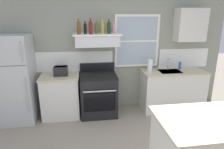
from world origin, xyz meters
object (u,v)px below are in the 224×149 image
object	(u,v)px
paper_towel_roll	(150,66)
bottle_olive_oil_square	(96,28)
refrigerator	(15,80)
bottle_champagne_gold_foil	(103,27)
stove_range	(99,94)
bottle_amber_wine	(79,28)
dish_soap_bottle	(180,66)
bottle_dark_green_wine	(109,28)
toaster	(61,71)
bottle_red_label_wine	(91,27)
bottle_rose_pink	(113,27)
bottle_balsamic_dark	(85,29)

from	to	relation	value
paper_towel_roll	bottle_olive_oil_square	bearing A→B (deg)	175.68
refrigerator	bottle_champagne_gold_foil	size ratio (longest dim) A/B	5.76
stove_range	bottle_olive_oil_square	world-z (taller)	bottle_olive_oil_square
bottle_amber_wine	bottle_champagne_gold_foil	distance (m)	0.49
paper_towel_roll	dish_soap_bottle	world-z (taller)	paper_towel_roll
bottle_champagne_gold_foil	bottle_dark_green_wine	bearing A→B (deg)	-27.26
toaster	bottle_dark_green_wine	xyz separation A→B (m)	(1.00, 0.02, 0.85)
bottle_dark_green_wine	paper_towel_roll	size ratio (longest dim) A/B	1.04
stove_range	dish_soap_bottle	xyz separation A→B (m)	(1.88, 0.14, 0.54)
bottle_olive_oil_square	bottle_red_label_wine	bearing A→B (deg)	-147.76
stove_range	dish_soap_bottle	world-z (taller)	same
dish_soap_bottle	paper_towel_roll	bearing A→B (deg)	-172.35
toaster	bottle_champagne_gold_foil	bearing A→B (deg)	5.18
toaster	stove_range	size ratio (longest dim) A/B	0.27
bottle_champagne_gold_foil	bottle_amber_wine	bearing A→B (deg)	-170.07
bottle_champagne_gold_foil	dish_soap_bottle	xyz separation A→B (m)	(1.76, 0.01, -0.87)
stove_range	bottle_dark_green_wine	size ratio (longest dim) A/B	3.87
bottle_red_label_wine	bottle_rose_pink	distance (m)	0.48
toaster	paper_towel_roll	size ratio (longest dim) A/B	1.10
stove_range	bottle_olive_oil_square	xyz separation A→B (m)	(-0.01, 0.12, 1.39)
stove_range	paper_towel_roll	xyz separation A→B (m)	(1.14, 0.04, 0.58)
bottle_balsamic_dark	bottle_dark_green_wine	size ratio (longest dim) A/B	0.89
bottle_olive_oil_square	bottle_dark_green_wine	size ratio (longest dim) A/B	0.90
stove_range	bottle_olive_oil_square	size ratio (longest dim) A/B	4.29
bottle_balsamic_dark	bottle_rose_pink	xyz separation A→B (m)	(0.58, 0.09, 0.01)
bottle_balsamic_dark	bottle_dark_green_wine	world-z (taller)	bottle_dark_green_wine
bottle_balsamic_dark	bottle_red_label_wine	distance (m)	0.11
refrigerator	bottle_dark_green_wine	bearing A→B (deg)	2.67
refrigerator	stove_range	size ratio (longest dim) A/B	1.61
bottle_dark_green_wine	dish_soap_bottle	xyz separation A→B (m)	(1.64, 0.07, -0.86)
bottle_balsamic_dark	paper_towel_roll	xyz separation A→B (m)	(1.37, -0.03, -0.81)
bottle_amber_wine	bottle_olive_oil_square	distance (m)	0.36
bottle_dark_green_wine	bottle_amber_wine	bearing A→B (deg)	-177.79
refrigerator	bottle_red_label_wine	xyz separation A→B (m)	(1.52, 0.07, 0.99)
toaster	bottle_dark_green_wine	world-z (taller)	bottle_dark_green_wine
bottle_red_label_wine	bottle_rose_pink	xyz separation A→B (m)	(0.47, 0.11, -0.01)
bottle_balsamic_dark	dish_soap_bottle	xyz separation A→B (m)	(2.11, 0.07, -0.85)
bottle_red_label_wine	bottle_champagne_gold_foil	size ratio (longest dim) A/B	0.99
bottle_balsamic_dark	dish_soap_bottle	world-z (taller)	bottle_balsamic_dark
bottle_olive_oil_square	paper_towel_roll	size ratio (longest dim) A/B	0.94
bottle_champagne_gold_foil	paper_towel_roll	world-z (taller)	bottle_champagne_gold_foil
bottle_red_label_wine	paper_towel_roll	world-z (taller)	bottle_red_label_wine
bottle_rose_pink	bottle_champagne_gold_foil	bearing A→B (deg)	-172.22
refrigerator	bottle_balsamic_dark	xyz separation A→B (m)	(1.42, 0.09, 0.97)
bottle_amber_wine	stove_range	bearing A→B (deg)	-6.69
bottle_olive_oil_square	bottle_amber_wine	bearing A→B (deg)	-167.05
bottle_balsamic_dark	dish_soap_bottle	bearing A→B (deg)	1.80
stove_range	bottle_amber_wine	bearing A→B (deg)	173.31
stove_range	bottle_champagne_gold_foil	bearing A→B (deg)	46.05
bottle_balsamic_dark	toaster	bearing A→B (deg)	-177.35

